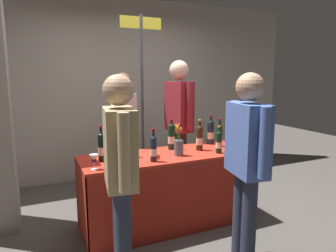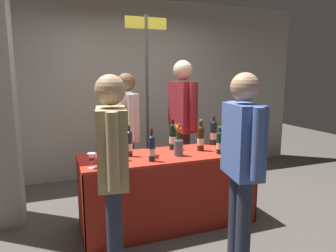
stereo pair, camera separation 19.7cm
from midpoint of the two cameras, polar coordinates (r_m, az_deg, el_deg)
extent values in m
plane|color=#514C47|center=(3.52, -1.68, -17.61)|extent=(12.00, 12.00, 0.00)
cube|color=#9E998E|center=(4.92, -10.29, 6.80)|extent=(6.19, 0.12, 2.76)
cube|color=red|center=(3.24, -1.75, -5.47)|extent=(1.83, 0.65, 0.02)
cube|color=#A32519|center=(3.09, 0.64, -13.88)|extent=(1.83, 0.01, 0.75)
cube|color=#A32519|center=(3.64, -3.69, -10.18)|extent=(1.83, 0.01, 0.75)
cube|color=#A32519|center=(3.15, -17.57, -13.85)|extent=(0.01, 0.65, 0.75)
cube|color=#A32519|center=(3.78, 11.25, -9.59)|extent=(0.01, 0.65, 0.75)
cylinder|color=black|center=(3.28, 7.77, -3.27)|extent=(0.06, 0.06, 0.21)
sphere|color=black|center=(3.26, 7.81, -1.51)|extent=(0.06, 0.06, 0.06)
cylinder|color=black|center=(3.25, 7.83, -0.89)|extent=(0.03, 0.03, 0.07)
cylinder|color=#B7932D|center=(3.25, 7.85, -0.11)|extent=(0.03, 0.03, 0.02)
cylinder|color=beige|center=(3.29, 7.77, -3.55)|extent=(0.07, 0.07, 0.07)
cylinder|color=#192333|center=(2.95, -4.64, -4.57)|extent=(0.06, 0.06, 0.22)
sphere|color=#192333|center=(2.92, -4.67, -2.49)|extent=(0.06, 0.06, 0.06)
cylinder|color=#192333|center=(2.92, -4.69, -1.67)|extent=(0.03, 0.03, 0.09)
cylinder|color=maroon|center=(2.91, -4.70, -0.66)|extent=(0.03, 0.03, 0.02)
cylinder|color=beige|center=(2.95, -4.64, -4.89)|extent=(0.07, 0.07, 0.07)
cylinder|color=black|center=(3.58, 7.99, -2.09)|extent=(0.07, 0.07, 0.22)
sphere|color=black|center=(3.56, 8.03, -0.36)|extent=(0.07, 0.07, 0.07)
cylinder|color=black|center=(3.55, 8.04, 0.35)|extent=(0.03, 0.03, 0.09)
cylinder|color=maroon|center=(3.54, 8.07, 1.21)|extent=(0.03, 0.03, 0.02)
cylinder|color=beige|center=(3.58, 7.98, -2.36)|extent=(0.07, 0.07, 0.07)
cylinder|color=black|center=(3.41, -1.00, -2.27)|extent=(0.08, 0.08, 0.26)
sphere|color=black|center=(3.39, -1.01, -0.16)|extent=(0.08, 0.08, 0.08)
cylinder|color=black|center=(3.38, -1.01, 0.41)|extent=(0.03, 0.03, 0.07)
cylinder|color=maroon|center=(3.38, -1.01, 1.12)|extent=(0.04, 0.04, 0.02)
cylinder|color=beige|center=(3.42, -1.00, -2.60)|extent=(0.08, 0.08, 0.08)
cylinder|color=black|center=(3.01, -10.73, -4.42)|extent=(0.07, 0.07, 0.22)
sphere|color=black|center=(2.98, -10.79, -2.37)|extent=(0.07, 0.07, 0.07)
cylinder|color=black|center=(2.98, -10.81, -1.68)|extent=(0.03, 0.03, 0.07)
cylinder|color=#B7932D|center=(2.97, -10.84, -0.82)|extent=(0.03, 0.03, 0.02)
cylinder|color=beige|center=(3.01, -10.72, -4.74)|extent=(0.07, 0.07, 0.07)
cylinder|color=#192333|center=(3.69, 6.44, -1.43)|extent=(0.08, 0.08, 0.25)
sphere|color=#192333|center=(3.67, 6.47, 0.49)|extent=(0.08, 0.08, 0.08)
cylinder|color=#192333|center=(3.67, 6.48, 1.06)|extent=(0.03, 0.03, 0.07)
cylinder|color=maroon|center=(3.66, 6.50, 1.77)|extent=(0.04, 0.04, 0.02)
cylinder|color=beige|center=(3.70, 6.43, -1.74)|extent=(0.08, 0.08, 0.08)
cylinder|color=#38230F|center=(3.38, 4.23, -2.54)|extent=(0.07, 0.07, 0.24)
sphere|color=#38230F|center=(3.36, 4.25, -0.55)|extent=(0.07, 0.07, 0.07)
cylinder|color=#38230F|center=(3.35, 4.26, 0.19)|extent=(0.03, 0.03, 0.09)
cylinder|color=#B7932D|center=(3.34, 4.27, 1.08)|extent=(0.03, 0.03, 0.02)
cylinder|color=beige|center=(3.39, 4.23, -2.86)|extent=(0.08, 0.08, 0.08)
cylinder|color=#192333|center=(3.14, -9.00, -3.67)|extent=(0.07, 0.07, 0.23)
sphere|color=#192333|center=(3.11, -9.05, -1.60)|extent=(0.07, 0.07, 0.07)
cylinder|color=#192333|center=(3.11, -9.07, -0.83)|extent=(0.03, 0.03, 0.09)
cylinder|color=#B7932D|center=(3.10, -9.10, 0.11)|extent=(0.03, 0.03, 0.02)
cylinder|color=beige|center=(3.14, -8.99, -4.00)|extent=(0.07, 0.07, 0.07)
cylinder|color=black|center=(3.02, -14.12, -4.21)|extent=(0.07, 0.07, 0.25)
sphere|color=black|center=(3.00, -14.22, -1.91)|extent=(0.06, 0.06, 0.06)
cylinder|color=black|center=(2.99, -14.25, -1.12)|extent=(0.02, 0.02, 0.08)
cylinder|color=maroon|center=(2.98, -14.29, -0.16)|extent=(0.03, 0.03, 0.02)
cylinder|color=beige|center=(3.03, -14.11, -4.57)|extent=(0.07, 0.07, 0.08)
cylinder|color=silver|center=(2.83, -15.54, -7.79)|extent=(0.06, 0.06, 0.00)
cylinder|color=silver|center=(2.82, -15.57, -7.16)|extent=(0.01, 0.01, 0.06)
cone|color=silver|center=(2.80, -15.63, -5.84)|extent=(0.08, 0.08, 0.07)
cylinder|color=#590C19|center=(2.81, -15.61, -6.24)|extent=(0.04, 0.04, 0.02)
cylinder|color=slate|center=(3.16, 0.24, -4.11)|extent=(0.10, 0.10, 0.16)
cylinder|color=#38722D|center=(3.13, -0.11, -2.10)|extent=(0.02, 0.02, 0.23)
ellipsoid|color=#E05B1E|center=(3.12, -0.24, -0.05)|extent=(0.03, 0.03, 0.05)
cylinder|color=#38722D|center=(3.12, 0.14, -2.29)|extent=(0.02, 0.02, 0.21)
ellipsoid|color=gold|center=(3.10, 0.00, -0.39)|extent=(0.03, 0.03, 0.05)
cylinder|color=#38722D|center=(3.14, 0.28, -2.43)|extent=(0.04, 0.02, 0.19)
ellipsoid|color=#E05B1E|center=(3.12, 0.61, -0.71)|extent=(0.03, 0.03, 0.05)
cylinder|color=#38722D|center=(3.15, 0.40, -2.02)|extent=(0.02, 0.01, 0.23)
ellipsoid|color=red|center=(3.13, 0.29, 0.00)|extent=(0.03, 0.03, 0.05)
cube|color=silver|center=(3.12, -4.80, -4.33)|extent=(0.10, 0.17, 0.16)
cylinder|color=black|center=(3.97, -9.80, -8.17)|extent=(0.12, 0.12, 0.81)
cylinder|color=black|center=(3.82, -9.20, -8.87)|extent=(0.12, 0.12, 0.81)
cube|color=beige|center=(3.74, -9.80, 1.65)|extent=(0.21, 0.42, 0.58)
sphere|color=brown|center=(3.70, -9.98, 8.03)|extent=(0.22, 0.22, 0.22)
cylinder|color=beige|center=(3.98, -10.70, 2.44)|extent=(0.08, 0.08, 0.53)
cylinder|color=beige|center=(3.49, -8.79, 1.49)|extent=(0.08, 0.08, 0.53)
cylinder|color=#4C4233|center=(4.10, 0.01, -6.89)|extent=(0.12, 0.12, 0.89)
cylinder|color=#4C4233|center=(3.98, 1.15, -7.41)|extent=(0.12, 0.12, 0.89)
cube|color=maroon|center=(3.89, 0.59, 3.63)|extent=(0.26, 0.41, 0.63)
sphere|color=beige|center=(3.87, 0.60, 10.36)|extent=(0.24, 0.24, 0.24)
cylinder|color=maroon|center=(4.09, -1.19, 4.28)|extent=(0.08, 0.08, 0.58)
cylinder|color=maroon|center=(3.69, 2.56, 3.69)|extent=(0.08, 0.08, 0.58)
cylinder|color=#2D3347|center=(2.66, 12.66, -17.58)|extent=(0.12, 0.12, 0.81)
cylinder|color=#2D3347|center=(2.78, 11.17, -16.23)|extent=(0.12, 0.12, 0.81)
cube|color=#4C6BB7|center=(2.49, 12.45, -2.46)|extent=(0.28, 0.43, 0.57)
sphere|color=tan|center=(2.44, 12.80, 7.12)|extent=(0.22, 0.22, 0.22)
cylinder|color=#4C6BB7|center=(2.27, 15.20, -3.13)|extent=(0.08, 0.08, 0.53)
cylinder|color=#4C6BB7|center=(2.70, 10.17, -0.95)|extent=(0.08, 0.08, 0.53)
cylinder|color=#2D3347|center=(2.43, -10.75, -20.41)|extent=(0.12, 0.12, 0.80)
cylinder|color=#2D3347|center=(2.56, -11.05, -18.74)|extent=(0.12, 0.12, 0.80)
cube|color=tan|center=(2.24, -11.46, -4.02)|extent=(0.27, 0.41, 0.57)
sphere|color=tan|center=(2.18, -11.82, 6.55)|extent=(0.22, 0.22, 0.22)
cylinder|color=tan|center=(2.01, -10.99, -4.95)|extent=(0.08, 0.08, 0.52)
cylinder|color=tan|center=(2.47, -11.88, -2.23)|extent=(0.08, 0.08, 0.52)
cylinder|color=#47474C|center=(4.19, -6.18, 3.81)|extent=(0.04, 0.04, 2.38)
cube|color=yellow|center=(4.22, -6.46, 18.59)|extent=(0.56, 0.02, 0.15)
camera|label=1|loc=(0.10, -91.78, -0.30)|focal=32.71mm
camera|label=2|loc=(0.10, 88.22, 0.30)|focal=32.71mm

